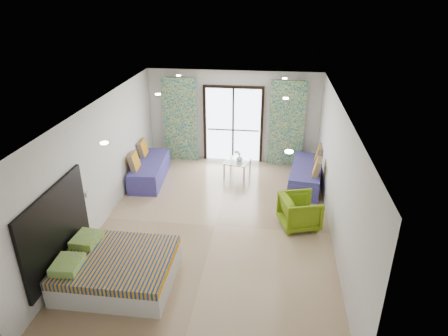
# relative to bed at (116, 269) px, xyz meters

# --- Properties ---
(floor) EXTENTS (5.00, 7.50, 0.01)m
(floor) POSITION_rel_bed_xyz_m (1.48, 2.04, -0.28)
(floor) COLOR #967959
(floor) RESTS_ON ground
(ceiling) EXTENTS (5.00, 7.50, 0.01)m
(ceiling) POSITION_rel_bed_xyz_m (1.48, 2.04, 2.42)
(ceiling) COLOR silver
(ceiling) RESTS_ON ground
(wall_back) EXTENTS (5.00, 0.01, 2.70)m
(wall_back) POSITION_rel_bed_xyz_m (1.48, 5.79, 1.07)
(wall_back) COLOR silver
(wall_back) RESTS_ON ground
(wall_front) EXTENTS (5.00, 0.01, 2.70)m
(wall_front) POSITION_rel_bed_xyz_m (1.48, -1.71, 1.07)
(wall_front) COLOR silver
(wall_front) RESTS_ON ground
(wall_left) EXTENTS (0.01, 7.50, 2.70)m
(wall_left) POSITION_rel_bed_xyz_m (-1.02, 2.04, 1.07)
(wall_left) COLOR silver
(wall_left) RESTS_ON ground
(wall_right) EXTENTS (0.01, 7.50, 2.70)m
(wall_right) POSITION_rel_bed_xyz_m (3.98, 2.04, 1.07)
(wall_right) COLOR silver
(wall_right) RESTS_ON ground
(balcony_door) EXTENTS (1.76, 0.08, 2.28)m
(balcony_door) POSITION_rel_bed_xyz_m (1.48, 5.76, 0.98)
(balcony_door) COLOR black
(balcony_door) RESTS_ON floor
(balcony_rail) EXTENTS (1.52, 0.03, 0.04)m
(balcony_rail) POSITION_rel_bed_xyz_m (1.48, 5.77, 0.67)
(balcony_rail) COLOR #595451
(balcony_rail) RESTS_ON balcony_door
(curtain_left) EXTENTS (1.00, 0.10, 2.50)m
(curtain_left) POSITION_rel_bed_xyz_m (-0.07, 5.61, 0.97)
(curtain_left) COLOR white
(curtain_left) RESTS_ON floor
(curtain_right) EXTENTS (1.00, 0.10, 2.50)m
(curtain_right) POSITION_rel_bed_xyz_m (3.03, 5.61, 0.97)
(curtain_right) COLOR white
(curtain_right) RESTS_ON floor
(downlight_a) EXTENTS (0.12, 0.12, 0.02)m
(downlight_a) POSITION_rel_bed_xyz_m (0.08, 0.04, 2.39)
(downlight_a) COLOR #FFE0B2
(downlight_a) RESTS_ON ceiling
(downlight_b) EXTENTS (0.12, 0.12, 0.02)m
(downlight_b) POSITION_rel_bed_xyz_m (2.88, 0.04, 2.39)
(downlight_b) COLOR #FFE0B2
(downlight_b) RESTS_ON ceiling
(downlight_c) EXTENTS (0.12, 0.12, 0.02)m
(downlight_c) POSITION_rel_bed_xyz_m (0.08, 3.04, 2.39)
(downlight_c) COLOR #FFE0B2
(downlight_c) RESTS_ON ceiling
(downlight_d) EXTENTS (0.12, 0.12, 0.02)m
(downlight_d) POSITION_rel_bed_xyz_m (2.88, 3.04, 2.39)
(downlight_d) COLOR #FFE0B2
(downlight_d) RESTS_ON ceiling
(downlight_e) EXTENTS (0.12, 0.12, 0.02)m
(downlight_e) POSITION_rel_bed_xyz_m (0.08, 5.04, 2.39)
(downlight_e) COLOR #FFE0B2
(downlight_e) RESTS_ON ceiling
(downlight_f) EXTENTS (0.12, 0.12, 0.02)m
(downlight_f) POSITION_rel_bed_xyz_m (2.88, 5.04, 2.39)
(downlight_f) COLOR #FFE0B2
(downlight_f) RESTS_ON ceiling
(headboard) EXTENTS (0.06, 2.10, 1.50)m
(headboard) POSITION_rel_bed_xyz_m (-0.98, 0.00, 0.77)
(headboard) COLOR black
(headboard) RESTS_ON floor
(switch_plate) EXTENTS (0.02, 0.10, 0.10)m
(switch_plate) POSITION_rel_bed_xyz_m (-0.99, 1.25, 0.77)
(switch_plate) COLOR silver
(switch_plate) RESTS_ON wall_left
(bed) EXTENTS (1.95, 1.59, 0.67)m
(bed) POSITION_rel_bed_xyz_m (0.00, 0.00, 0.00)
(bed) COLOR silver
(bed) RESTS_ON floor
(daybed_left) EXTENTS (0.90, 2.01, 0.97)m
(daybed_left) POSITION_rel_bed_xyz_m (-0.64, 4.10, 0.02)
(daybed_left) COLOR #403B8C
(daybed_left) RESTS_ON floor
(daybed_right) EXTENTS (1.03, 2.06, 0.97)m
(daybed_right) POSITION_rel_bed_xyz_m (3.59, 4.31, 0.02)
(daybed_right) COLOR #403B8C
(daybed_right) RESTS_ON floor
(coffee_table) EXTENTS (0.78, 0.78, 0.76)m
(coffee_table) POSITION_rel_bed_xyz_m (1.71, 4.68, 0.11)
(coffee_table) COLOR silver
(coffee_table) RESTS_ON floor
(vase) EXTENTS (0.20, 0.20, 0.18)m
(vase) POSITION_rel_bed_xyz_m (1.77, 4.66, 0.24)
(vase) COLOR white
(vase) RESTS_ON coffee_table
(armchair) EXTENTS (0.93, 0.96, 0.81)m
(armchair) POSITION_rel_bed_xyz_m (3.31, 2.26, 0.12)
(armchair) COLOR #6C8D12
(armchair) RESTS_ON floor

